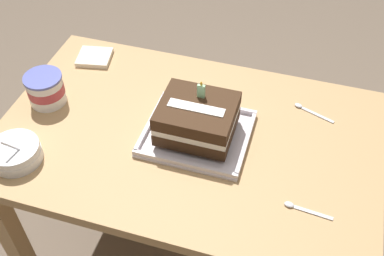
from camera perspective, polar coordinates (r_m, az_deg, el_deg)
name	(u,v)px	position (r m, az deg, el deg)	size (l,w,h in m)	color
ground_plane	(188,253)	(2.02, -0.47, -15.10)	(8.00, 8.00, 0.00)	#6B5B4C
dining_table	(187,156)	(1.51, -0.61, -3.50)	(1.17, 0.75, 0.73)	tan
foil_tray	(197,134)	(1.42, 0.65, -0.75)	(0.32, 0.28, 0.02)	silver
birthday_cake	(197,118)	(1.37, 0.67, 1.27)	(0.22, 0.19, 0.16)	#392414
bowl_stack	(16,153)	(1.44, -20.82, -2.87)	(0.15, 0.15, 0.11)	white
ice_cream_tub	(46,89)	(1.58, -17.51, 4.59)	(0.12, 0.12, 0.10)	white
serving_spoon_near_tray	(307,110)	(1.55, 13.88, 2.21)	(0.13, 0.06, 0.01)	silver
serving_spoon_by_bowls	(299,208)	(1.29, 12.96, -9.51)	(0.13, 0.03, 0.01)	silver
napkin_pile	(95,57)	(1.74, -11.86, 8.49)	(0.13, 0.13, 0.02)	silver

